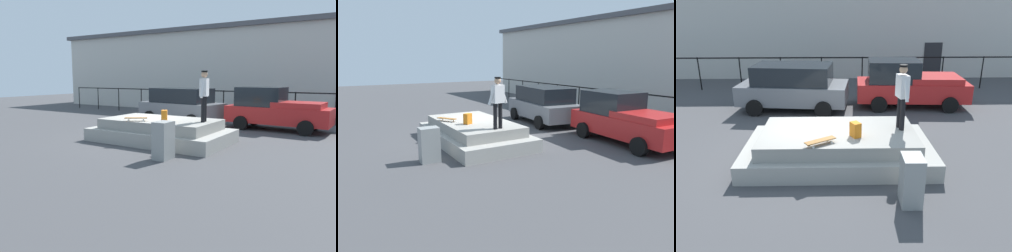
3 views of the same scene
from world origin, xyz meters
The scene contains 10 objects.
ground_plane centered at (0.00, 0.00, 0.00)m, with size 60.00×60.00×0.00m, color #424244.
concrete_ledge centered at (0.76, -0.46, 0.38)m, with size 5.06×2.88×0.84m.
skateboarder centered at (2.46, -0.33, 1.86)m, with size 0.31×0.82×1.76m.
skateboard centered at (0.32, -1.38, 0.94)m, with size 0.78×0.61×0.12m.
backpack centered at (1.20, -0.90, 1.03)m, with size 0.28×0.20×0.39m, color orange.
car_grey_hatchback_near centered at (-0.99, 4.21, 0.96)m, with size 4.45×2.58×1.82m.
car_red_pickup_mid centered at (3.68, 4.52, 0.95)m, with size 4.57×2.16×1.93m.
utility_box centered at (2.30, -2.68, 0.55)m, with size 0.44×0.60×1.11m, color gray.
fence_row centered at (0.00, 7.50, 1.14)m, with size 24.06×0.06×1.61m.
warehouse_building centered at (0.00, 14.29, 2.94)m, with size 31.54×8.93×5.86m.
Camera 1 is at (7.31, -10.52, 2.37)m, focal length 34.85 mm.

